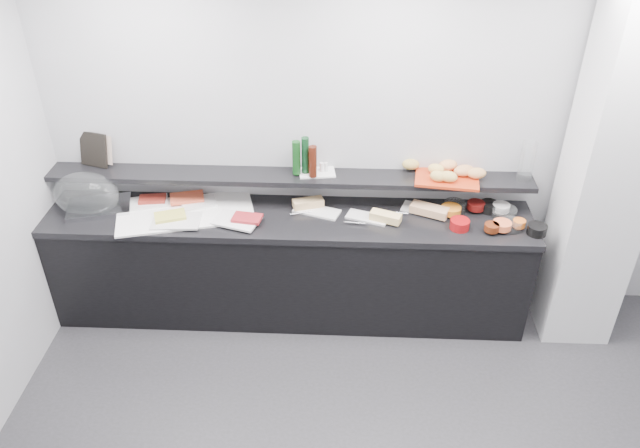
{
  "coord_description": "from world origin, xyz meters",
  "views": [
    {
      "loc": [
        -0.28,
        -2.16,
        3.38
      ],
      "look_at": [
        -0.45,
        1.45,
        1.0
      ],
      "focal_mm": 35.0,
      "sensor_mm": 36.0,
      "label": 1
    }
  ],
  "objects_px": {
    "framed_print": "(94,150)",
    "carafe": "(527,161)",
    "cloche_base": "(99,207)",
    "bread_tray": "(447,178)",
    "sandwich_plate_mid": "(367,217)",
    "condiment_tray": "(317,173)"
  },
  "relations": [
    {
      "from": "cloche_base",
      "to": "carafe",
      "type": "distance_m",
      "value": 3.16
    },
    {
      "from": "bread_tray",
      "to": "condiment_tray",
      "type": "bearing_deg",
      "value": -175.22
    },
    {
      "from": "carafe",
      "to": "bread_tray",
      "type": "bearing_deg",
      "value": -178.14
    },
    {
      "from": "condiment_tray",
      "to": "carafe",
      "type": "xyz_separation_m",
      "value": [
        1.51,
        -0.02,
        0.14
      ]
    },
    {
      "from": "cloche_base",
      "to": "framed_print",
      "type": "distance_m",
      "value": 0.43
    },
    {
      "from": "carafe",
      "to": "cloche_base",
      "type": "bearing_deg",
      "value": -177.1
    },
    {
      "from": "sandwich_plate_mid",
      "to": "carafe",
      "type": "relative_size",
      "value": 1.02
    },
    {
      "from": "condiment_tray",
      "to": "carafe",
      "type": "distance_m",
      "value": 1.52
    },
    {
      "from": "sandwich_plate_mid",
      "to": "framed_print",
      "type": "height_order",
      "value": "framed_print"
    },
    {
      "from": "framed_print",
      "to": "bread_tray",
      "type": "relative_size",
      "value": 0.57
    },
    {
      "from": "condiment_tray",
      "to": "carafe",
      "type": "bearing_deg",
      "value": -8.32
    },
    {
      "from": "framed_print",
      "to": "bread_tray",
      "type": "distance_m",
      "value": 2.64
    },
    {
      "from": "framed_print",
      "to": "carafe",
      "type": "relative_size",
      "value": 0.87
    },
    {
      "from": "sandwich_plate_mid",
      "to": "framed_print",
      "type": "distance_m",
      "value": 2.11
    },
    {
      "from": "framed_print",
      "to": "sandwich_plate_mid",
      "type": "bearing_deg",
      "value": 9.87
    },
    {
      "from": "cloche_base",
      "to": "bread_tray",
      "type": "distance_m",
      "value": 2.59
    },
    {
      "from": "condiment_tray",
      "to": "carafe",
      "type": "height_order",
      "value": "carafe"
    },
    {
      "from": "bread_tray",
      "to": "cloche_base",
      "type": "bearing_deg",
      "value": -169.55
    },
    {
      "from": "framed_print",
      "to": "carafe",
      "type": "distance_m",
      "value": 3.19
    },
    {
      "from": "bread_tray",
      "to": "sandwich_plate_mid",
      "type": "bearing_deg",
      "value": -156.05
    },
    {
      "from": "framed_print",
      "to": "carafe",
      "type": "bearing_deg",
      "value": 15.85
    },
    {
      "from": "cloche_base",
      "to": "carafe",
      "type": "relative_size",
      "value": 1.51
    }
  ]
}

